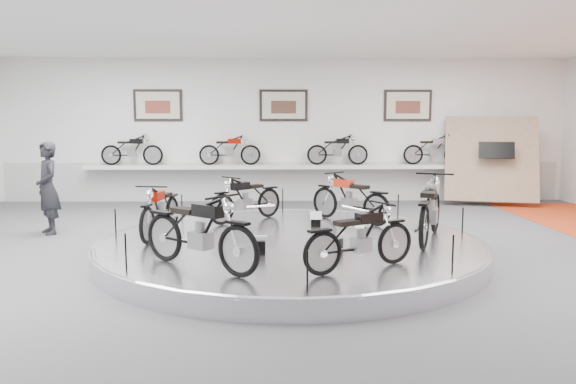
{
  "coord_description": "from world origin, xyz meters",
  "views": [
    {
      "loc": [
        -0.29,
        -8.91,
        2.26
      ],
      "look_at": [
        -0.04,
        0.6,
        1.06
      ],
      "focal_mm": 35.0,
      "sensor_mm": 36.0,
      "label": 1
    }
  ],
  "objects_px": {
    "bike_a": "(350,198)",
    "bike_d": "(199,231)",
    "shelf": "(284,167)",
    "bike_b": "(246,198)",
    "bike_e": "(360,237)",
    "bike_f": "(430,208)",
    "display_platform": "(291,248)",
    "bike_c": "(160,210)",
    "visitor": "(48,188)"
  },
  "relations": [
    {
      "from": "bike_a",
      "to": "bike_d",
      "type": "relative_size",
      "value": 0.93
    },
    {
      "from": "bike_d",
      "to": "shelf",
      "type": "bearing_deg",
      "value": 119.66
    },
    {
      "from": "bike_b",
      "to": "bike_e",
      "type": "bearing_deg",
      "value": 70.53
    },
    {
      "from": "bike_e",
      "to": "bike_f",
      "type": "xyz_separation_m",
      "value": [
        1.43,
        1.79,
        0.1
      ]
    },
    {
      "from": "display_platform",
      "to": "bike_c",
      "type": "height_order",
      "value": "bike_c"
    },
    {
      "from": "bike_a",
      "to": "visitor",
      "type": "relative_size",
      "value": 0.88
    },
    {
      "from": "shelf",
      "to": "visitor",
      "type": "relative_size",
      "value": 5.91
    },
    {
      "from": "bike_c",
      "to": "bike_e",
      "type": "xyz_separation_m",
      "value": [
        3.08,
        -2.26,
        -0.02
      ]
    },
    {
      "from": "bike_a",
      "to": "visitor",
      "type": "bearing_deg",
      "value": 42.73
    },
    {
      "from": "bike_e",
      "to": "bike_f",
      "type": "height_order",
      "value": "bike_f"
    },
    {
      "from": "bike_d",
      "to": "visitor",
      "type": "relative_size",
      "value": 0.94
    },
    {
      "from": "bike_f",
      "to": "visitor",
      "type": "relative_size",
      "value": 1.0
    },
    {
      "from": "bike_d",
      "to": "visitor",
      "type": "xyz_separation_m",
      "value": [
        -3.54,
        3.94,
        0.12
      ]
    },
    {
      "from": "bike_a",
      "to": "bike_d",
      "type": "distance_m",
      "value": 4.26
    },
    {
      "from": "bike_a",
      "to": "bike_f",
      "type": "xyz_separation_m",
      "value": [
        1.09,
        -1.77,
        0.07
      ]
    },
    {
      "from": "display_platform",
      "to": "bike_b",
      "type": "bearing_deg",
      "value": 115.25
    },
    {
      "from": "bike_b",
      "to": "bike_d",
      "type": "xyz_separation_m",
      "value": [
        -0.45,
        -3.62,
        0.06
      ]
    },
    {
      "from": "shelf",
      "to": "bike_d",
      "type": "distance_m",
      "value": 8.36
    },
    {
      "from": "bike_c",
      "to": "bike_f",
      "type": "height_order",
      "value": "bike_f"
    },
    {
      "from": "display_platform",
      "to": "bike_d",
      "type": "distance_m",
      "value": 2.35
    },
    {
      "from": "display_platform",
      "to": "bike_c",
      "type": "distance_m",
      "value": 2.33
    },
    {
      "from": "bike_c",
      "to": "bike_d",
      "type": "height_order",
      "value": "bike_d"
    },
    {
      "from": "bike_c",
      "to": "bike_e",
      "type": "relative_size",
      "value": 1.04
    },
    {
      "from": "bike_b",
      "to": "bike_d",
      "type": "relative_size",
      "value": 0.88
    },
    {
      "from": "bike_b",
      "to": "bike_c",
      "type": "xyz_separation_m",
      "value": [
        -1.39,
        -1.46,
        0.01
      ]
    },
    {
      "from": "display_platform",
      "to": "shelf",
      "type": "bearing_deg",
      "value": 90.0
    },
    {
      "from": "shelf",
      "to": "bike_a",
      "type": "bearing_deg",
      "value": -75.93
    },
    {
      "from": "bike_e",
      "to": "bike_b",
      "type": "bearing_deg",
      "value": 85.62
    },
    {
      "from": "bike_e",
      "to": "bike_f",
      "type": "relative_size",
      "value": 0.81
    },
    {
      "from": "display_platform",
      "to": "bike_f",
      "type": "xyz_separation_m",
      "value": [
        2.29,
        -0.17,
        0.7
      ]
    },
    {
      "from": "shelf",
      "to": "bike_b",
      "type": "relative_size",
      "value": 7.12
    },
    {
      "from": "bike_f",
      "to": "bike_d",
      "type": "bearing_deg",
      "value": 137.98
    },
    {
      "from": "bike_a",
      "to": "bike_e",
      "type": "xyz_separation_m",
      "value": [
        -0.35,
        -3.56,
        -0.04
      ]
    },
    {
      "from": "bike_a",
      "to": "bike_d",
      "type": "height_order",
      "value": "bike_d"
    },
    {
      "from": "bike_c",
      "to": "visitor",
      "type": "bearing_deg",
      "value": -116.28
    },
    {
      "from": "bike_e",
      "to": "shelf",
      "type": "bearing_deg",
      "value": 67.09
    },
    {
      "from": "bike_e",
      "to": "bike_c",
      "type": "bearing_deg",
      "value": 114.99
    },
    {
      "from": "display_platform",
      "to": "bike_d",
      "type": "xyz_separation_m",
      "value": [
        -1.28,
        -1.86,
        0.67
      ]
    },
    {
      "from": "shelf",
      "to": "visitor",
      "type": "distance_m",
      "value": 6.47
    },
    {
      "from": "shelf",
      "to": "bike_a",
      "type": "distance_m",
      "value": 4.95
    },
    {
      "from": "bike_a",
      "to": "bike_f",
      "type": "relative_size",
      "value": 0.88
    },
    {
      "from": "display_platform",
      "to": "bike_f",
      "type": "relative_size",
      "value": 3.45
    },
    {
      "from": "bike_d",
      "to": "bike_a",
      "type": "bearing_deg",
      "value": 92.86
    },
    {
      "from": "bike_a",
      "to": "bike_f",
      "type": "bearing_deg",
      "value": 168.71
    },
    {
      "from": "bike_b",
      "to": "display_platform",
      "type": "bearing_deg",
      "value": 71.4
    },
    {
      "from": "bike_a",
      "to": "bike_e",
      "type": "bearing_deg",
      "value": 131.68
    },
    {
      "from": "bike_b",
      "to": "bike_d",
      "type": "height_order",
      "value": "bike_d"
    },
    {
      "from": "display_platform",
      "to": "bike_e",
      "type": "bearing_deg",
      "value": -66.41
    },
    {
      "from": "bike_a",
      "to": "visitor",
      "type": "xyz_separation_m",
      "value": [
        -6.02,
        0.47,
        0.15
      ]
    },
    {
      "from": "bike_d",
      "to": "visitor",
      "type": "bearing_deg",
      "value": 170.41
    }
  ]
}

